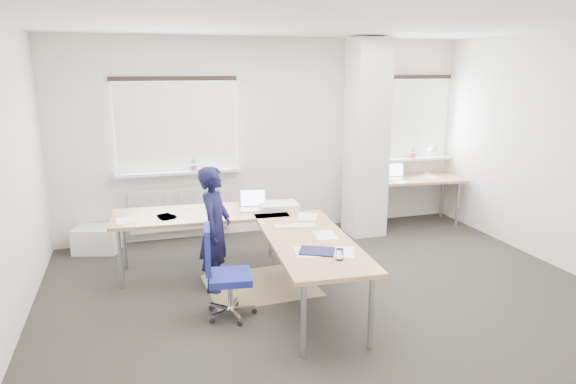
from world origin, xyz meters
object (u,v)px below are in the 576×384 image
object	(u,v)px
desk_main	(255,228)
person	(215,229)
desk_side	(415,180)
task_chair	(227,292)

from	to	relation	value
desk_main	person	world-z (taller)	person
desk_main	desk_side	distance (m)	3.35
task_chair	person	bearing A→B (deg)	96.50
desk_side	person	bearing A→B (deg)	-149.65
person	desk_side	bearing A→B (deg)	-39.77
desk_main	task_chair	distance (m)	0.85
desk_main	person	distance (m)	0.43
desk_main	task_chair	xyz separation A→B (m)	(-0.43, -0.59, -0.43)
task_chair	person	distance (m)	0.81
person	desk_main	bearing A→B (deg)	-77.16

